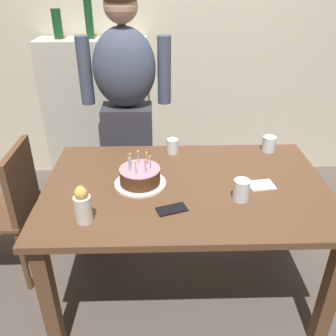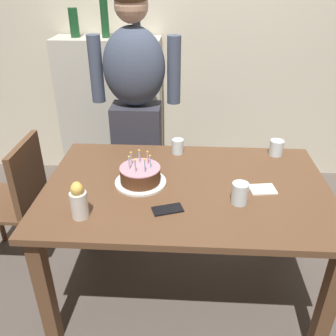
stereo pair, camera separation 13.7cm
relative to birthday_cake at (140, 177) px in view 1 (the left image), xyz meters
The scene contains 13 objects.
ground_plane 0.82m from the birthday_cake, ahead, with size 10.00×10.00×0.00m, color #564C44.
back_wall 1.64m from the birthday_cake, 80.96° to the left, with size 5.20×0.10×2.60m, color beige.
dining_table 0.28m from the birthday_cake, ahead, with size 1.50×0.96×0.74m.
birthday_cake is the anchor object (origin of this frame).
water_glass_near 0.87m from the birthday_cake, 25.84° to the left, with size 0.08×0.08×0.09m, color silver.
water_glass_far 0.41m from the birthday_cake, 63.37° to the left, with size 0.07×0.07×0.09m, color silver.
water_glass_side 0.53m from the birthday_cake, 16.99° to the right, with size 0.08×0.08×0.11m, color silver.
cell_phone 0.29m from the birthday_cake, 56.25° to the right, with size 0.14×0.07×0.01m, color black.
napkin_stack 0.64m from the birthday_cake, ahead, with size 0.13×0.10×0.01m, color white.
flower_vase 0.39m from the birthday_cake, 127.96° to the right, with size 0.08×0.08×0.18m.
person_man_bearded 0.74m from the birthday_cake, 99.15° to the left, with size 0.61×0.27×1.66m.
dining_chair 0.86m from the birthday_cake, 167.82° to the left, with size 0.42×0.42×0.87m.
shelf_cabinet 1.39m from the birthday_cake, 107.57° to the left, with size 0.86×0.30×1.54m.
Camera 1 is at (-0.14, -1.62, 1.75)m, focal length 38.53 mm.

